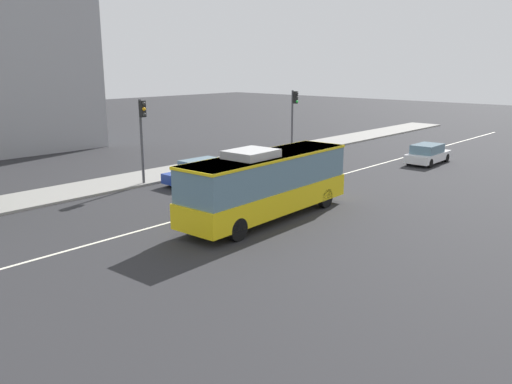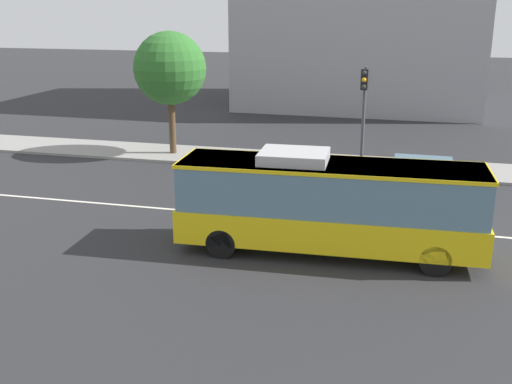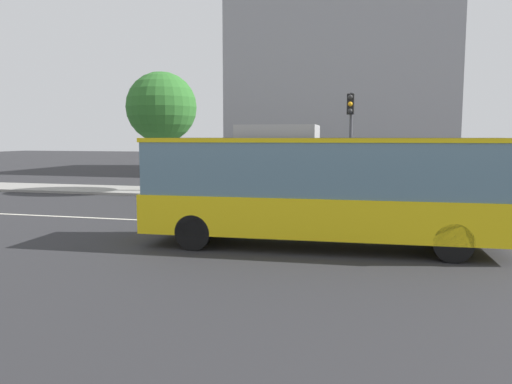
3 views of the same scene
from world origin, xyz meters
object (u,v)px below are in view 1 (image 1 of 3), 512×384
Objects in this scene: transit_bus at (267,181)px; sedan_blue at (200,172)px; traffic_light_mid_block at (294,111)px; sedan_white at (428,154)px; traffic_light_near_corner at (142,127)px.

transit_bus reaches higher than sedan_blue.
transit_bus is 2.23× the size of sedan_blue.
transit_bus is 18.19m from traffic_light_mid_block.
sedan_blue is at bearing 153.24° from sedan_white.
sedan_blue is (-15.79, 7.65, 0.00)m from sedan_white.
sedan_white is 0.87× the size of traffic_light_near_corner.
transit_bus is 10.22m from traffic_light_near_corner.
transit_bus is 2.23× the size of sedan_white.
sedan_blue is 12.52m from traffic_light_mid_block.
sedan_blue is at bearing 57.81° from traffic_light_near_corner.
sedan_white is 17.54m from sedan_blue.
sedan_white is 0.87× the size of traffic_light_mid_block.
sedan_blue is (2.97, 8.07, -1.09)m from transit_bus.
sedan_white is 10.82m from traffic_light_mid_block.
traffic_light_mid_block is (14.99, 10.16, 1.75)m from transit_bus.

